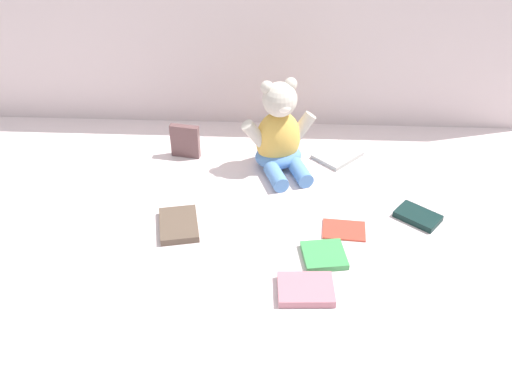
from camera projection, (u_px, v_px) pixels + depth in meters
The scene contains 10 objects.
ground_plane at pixel (250, 200), 1.49m from camera, with size 3.20×3.20×0.00m, color silver.
backdrop_drape at pixel (257, 32), 1.66m from camera, with size 1.73×0.03×0.58m, color beige.
teddy_bear at pixel (279, 136), 1.57m from camera, with size 0.21×0.22×0.26m.
book_case_0 at pixel (179, 225), 1.39m from camera, with size 0.09×0.13×0.02m, color brown.
book_case_1 at pixel (418, 216), 1.42m from camera, with size 0.07×0.11×0.02m, color black.
book_case_2 at pixel (337, 155), 1.66m from camera, with size 0.10×0.12×0.01m, color #A6A6A3.
book_case_3 at pixel (185, 141), 1.63m from camera, with size 0.08×0.02×0.10m, color brown.
book_case_4 at pixel (324, 255), 1.31m from camera, with size 0.10×0.09×0.01m, color #419F52.
book_case_5 at pixel (344, 229), 1.39m from camera, with size 0.07×0.10×0.01m, color #C63F2F.
book_case_6 at pixel (306, 289), 1.22m from camera, with size 0.09×0.12×0.02m, color #BD7482.
Camera 1 is at (0.07, -1.19, 0.90)m, focal length 39.97 mm.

